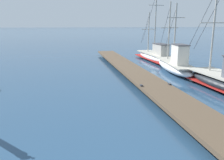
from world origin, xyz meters
The scene contains 3 objects.
floating_dock centered at (4.44, 15.14, 0.36)m, with size 2.29×23.38×0.53m.
fishing_boat_1 centered at (8.46, 21.05, 0.52)m, with size 2.23×7.91×6.90m.
fishing_boat_2 centered at (7.94, 15.55, 0.63)m, with size 2.17×7.42×5.38m.
Camera 1 is at (0.15, -0.98, 3.72)m, focal length 37.49 mm.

